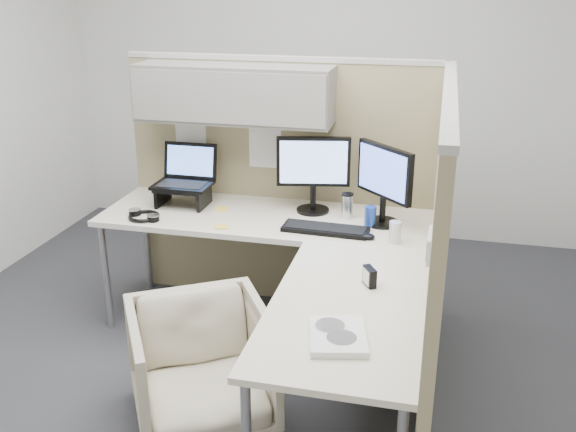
% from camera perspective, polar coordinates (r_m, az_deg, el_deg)
% --- Properties ---
extents(ground, '(4.50, 4.50, 0.00)m').
position_cam_1_polar(ground, '(3.71, -2.47, -13.59)').
color(ground, '#2F2F33').
rests_on(ground, ground).
extents(partition_back, '(2.00, 0.36, 1.63)m').
position_cam_1_polar(partition_back, '(4.05, -2.45, 6.46)').
color(partition_back, '#9C8E66').
rests_on(partition_back, ground).
extents(partition_right, '(0.07, 2.03, 1.63)m').
position_cam_1_polar(partition_right, '(3.15, 12.95, -3.72)').
color(partition_right, '#9C8E66').
rests_on(partition_right, ground).
extents(desk, '(2.00, 1.98, 0.73)m').
position_cam_1_polar(desk, '(3.46, -0.08, -3.27)').
color(desk, beige).
rests_on(desk, ground).
extents(office_chair, '(0.87, 0.86, 0.67)m').
position_cam_1_polar(office_chair, '(3.21, -7.71, -12.65)').
color(office_chair, '#B5A490').
rests_on(office_chair, ground).
extents(monitor_left, '(0.44, 0.20, 0.47)m').
position_cam_1_polar(monitor_left, '(3.85, 2.27, 4.26)').
color(monitor_left, black).
rests_on(monitor_left, desk).
extents(monitor_right, '(0.34, 0.34, 0.47)m').
position_cam_1_polar(monitor_right, '(3.68, 8.54, 3.30)').
color(monitor_right, black).
rests_on(monitor_right, desk).
extents(laptop_station, '(0.35, 0.30, 0.37)m').
position_cam_1_polar(laptop_station, '(4.07, -9.18, 2.96)').
color(laptop_station, black).
rests_on(laptop_station, desk).
extents(keyboard, '(0.49, 0.19, 0.02)m').
position_cam_1_polar(keyboard, '(3.63, 3.35, -1.18)').
color(keyboard, black).
rests_on(keyboard, desk).
extents(mouse, '(0.10, 0.07, 0.03)m').
position_cam_1_polar(mouse, '(3.54, 7.05, -1.80)').
color(mouse, black).
rests_on(mouse, desk).
extents(travel_mug, '(0.07, 0.07, 0.15)m').
position_cam_1_polar(travel_mug, '(3.82, 5.29, 0.92)').
color(travel_mug, silver).
rests_on(travel_mug, desk).
extents(soda_can_green, '(0.07, 0.07, 0.12)m').
position_cam_1_polar(soda_can_green, '(3.50, 9.50, -1.43)').
color(soda_can_green, silver).
rests_on(soda_can_green, desk).
extents(soda_can_silver, '(0.07, 0.07, 0.12)m').
position_cam_1_polar(soda_can_silver, '(3.70, 7.32, -0.05)').
color(soda_can_silver, '#1E3FA5').
rests_on(soda_can_silver, desk).
extents(sticky_note_c, '(0.09, 0.09, 0.01)m').
position_cam_1_polar(sticky_note_c, '(3.98, -5.96, 0.62)').
color(sticky_note_c, yellow).
rests_on(sticky_note_c, desk).
extents(sticky_note_a, '(0.10, 0.10, 0.01)m').
position_cam_1_polar(sticky_note_a, '(3.70, -5.96, -0.94)').
color(sticky_note_a, yellow).
rests_on(sticky_note_a, desk).
extents(headphones, '(0.24, 0.24, 0.03)m').
position_cam_1_polar(headphones, '(3.91, -12.68, 0.02)').
color(headphones, black).
rests_on(headphones, desk).
extents(paper_stack, '(0.28, 0.32, 0.03)m').
position_cam_1_polar(paper_stack, '(2.59, 4.43, -10.60)').
color(paper_stack, white).
rests_on(paper_stack, desk).
extents(desk_clock, '(0.07, 0.10, 0.09)m').
position_cam_1_polar(desk_clock, '(3.01, 7.25, -5.36)').
color(desk_clock, black).
rests_on(desk_clock, desk).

